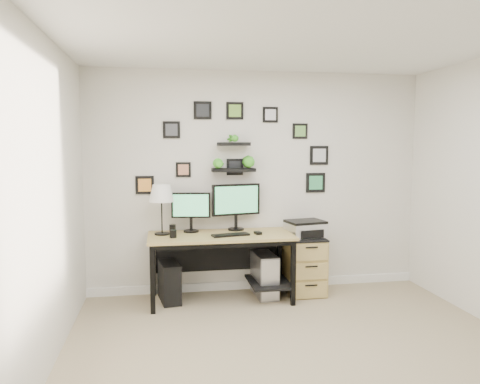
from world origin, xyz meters
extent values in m
plane|color=tan|center=(0.00, 0.00, 0.00)|extent=(4.00, 4.00, 0.00)
plane|color=silver|center=(0.00, 0.00, 2.60)|extent=(4.00, 4.00, 0.00)
plane|color=silver|center=(0.00, 2.00, 1.30)|extent=(4.00, 0.00, 4.00)
plane|color=silver|center=(-2.00, 0.00, 1.30)|extent=(0.00, 4.00, 4.00)
cube|color=white|center=(0.00, 1.99, 0.05)|extent=(4.00, 0.03, 0.10)
cube|color=tan|center=(-0.49, 1.63, 0.73)|extent=(1.60, 0.70, 0.03)
cube|color=black|center=(-0.49, 1.63, 0.69)|extent=(1.54, 0.64, 0.05)
cube|color=black|center=(-0.49, 1.96, 0.46)|extent=(1.44, 0.02, 0.41)
cube|color=black|center=(0.06, 1.63, 0.18)|extent=(0.45, 0.63, 0.03)
cube|color=black|center=(-1.24, 1.33, 0.36)|extent=(0.05, 0.05, 0.72)
cube|color=black|center=(-1.24, 1.93, 0.36)|extent=(0.05, 0.05, 0.72)
cube|color=black|center=(0.26, 1.33, 0.36)|extent=(0.05, 0.05, 0.72)
cube|color=black|center=(0.26, 1.93, 0.36)|extent=(0.05, 0.05, 0.72)
cylinder|color=black|center=(-0.80, 1.83, 0.76)|extent=(0.20, 0.20, 0.02)
cylinder|color=black|center=(-0.80, 1.83, 0.84)|extent=(0.04, 0.04, 0.15)
cube|color=black|center=(-0.80, 1.83, 1.06)|extent=(0.44, 0.09, 0.29)
cube|color=#4CB272|center=(-0.81, 1.81, 1.06)|extent=(0.40, 0.06, 0.25)
cylinder|color=black|center=(-0.28, 1.87, 0.76)|extent=(0.22, 0.22, 0.02)
cylinder|color=black|center=(-0.28, 1.87, 0.84)|extent=(0.04, 0.04, 0.17)
cube|color=black|center=(-0.28, 1.86, 1.11)|extent=(0.58, 0.15, 0.36)
cube|color=#4CB272|center=(-0.27, 1.84, 1.11)|extent=(0.51, 0.11, 0.31)
cube|color=black|center=(-0.39, 1.54, 0.76)|extent=(0.43, 0.21, 0.02)
cube|color=black|center=(-0.08, 1.58, 0.76)|extent=(0.08, 0.11, 0.03)
cylinder|color=black|center=(-1.13, 1.74, 0.76)|extent=(0.17, 0.17, 0.02)
cylinder|color=black|center=(-1.13, 1.74, 1.01)|extent=(0.01, 0.01, 0.50)
cone|color=white|center=(-1.13, 1.74, 1.21)|extent=(0.27, 0.27, 0.19)
cylinder|color=black|center=(-1.02, 1.54, 0.79)|extent=(0.07, 0.07, 0.08)
cylinder|color=black|center=(-1.01, 1.82, 0.80)|extent=(0.07, 0.07, 0.09)
cube|color=black|center=(-1.06, 1.69, 0.22)|extent=(0.26, 0.46, 0.44)
cube|color=gray|center=(0.03, 1.71, 0.25)|extent=(0.24, 0.50, 0.49)
cube|color=silver|center=(0.04, 1.46, 0.25)|extent=(0.20, 0.02, 0.46)
cube|color=tan|center=(0.51, 1.73, 0.33)|extent=(0.42, 0.50, 0.65)
cube|color=black|center=(0.51, 1.73, 0.66)|extent=(0.43, 0.51, 0.02)
cube|color=tan|center=(0.51, 1.47, 0.11)|extent=(0.39, 0.02, 0.18)
cylinder|color=black|center=(0.51, 1.46, 0.17)|extent=(0.14, 0.02, 0.02)
cube|color=tan|center=(0.51, 1.47, 0.33)|extent=(0.39, 0.02, 0.18)
cylinder|color=black|center=(0.51, 1.46, 0.39)|extent=(0.14, 0.02, 0.02)
cube|color=tan|center=(0.51, 1.47, 0.54)|extent=(0.39, 0.02, 0.18)
cylinder|color=black|center=(0.51, 1.46, 0.60)|extent=(0.14, 0.02, 0.02)
cube|color=silver|center=(0.52, 1.73, 0.75)|extent=(0.47, 0.40, 0.16)
cube|color=black|center=(0.52, 1.73, 0.85)|extent=(0.47, 0.40, 0.03)
cube|color=black|center=(0.55, 1.56, 0.73)|extent=(0.28, 0.07, 0.10)
cube|color=black|center=(-0.30, 1.91, 1.45)|extent=(0.50, 0.18, 0.04)
cube|color=black|center=(-0.30, 1.90, 1.75)|extent=(0.38, 0.15, 0.04)
imported|color=green|center=(-0.47, 1.91, 1.60)|extent=(0.15, 0.12, 0.27)
imported|color=green|center=(-0.13, 1.91, 1.60)|extent=(0.15, 0.15, 0.27)
imported|color=green|center=(-0.30, 1.90, 1.90)|extent=(0.13, 0.09, 0.25)
cube|color=black|center=(-0.88, 1.99, 1.46)|extent=(0.17, 0.02, 0.17)
cube|color=#BD7857|center=(-0.88, 1.98, 1.46)|extent=(0.12, 0.00, 0.12)
cube|color=black|center=(-0.65, 1.99, 2.13)|extent=(0.21, 0.02, 0.21)
cube|color=black|center=(-0.65, 1.98, 2.13)|extent=(0.14, 0.00, 0.14)
cube|color=black|center=(-1.32, 1.99, 1.28)|extent=(0.21, 0.02, 0.21)
cube|color=orange|center=(-1.32, 1.98, 1.28)|extent=(0.15, 0.00, 0.15)
cube|color=black|center=(0.52, 1.99, 1.90)|extent=(0.18, 0.02, 0.18)
cube|color=#649B46|center=(0.52, 1.98, 1.90)|extent=(0.13, 0.00, 0.13)
cube|color=black|center=(0.15, 1.99, 2.09)|extent=(0.18, 0.02, 0.18)
cube|color=silver|center=(0.15, 1.98, 2.09)|extent=(0.13, 0.00, 0.13)
cube|color=black|center=(0.76, 1.99, 1.61)|extent=(0.23, 0.02, 0.23)
cube|color=#B4B5B9|center=(0.76, 1.98, 1.61)|extent=(0.16, 0.00, 0.16)
cube|color=black|center=(-0.27, 1.99, 1.48)|extent=(0.19, 0.02, 0.19)
cube|color=black|center=(-0.27, 1.98, 1.48)|extent=(0.13, 0.00, 0.13)
cube|color=black|center=(0.72, 1.99, 1.28)|extent=(0.24, 0.02, 0.24)
cube|color=#3BA366|center=(0.72, 1.98, 1.28)|extent=(0.17, 0.00, 0.17)
cube|color=black|center=(-0.27, 1.99, 2.14)|extent=(0.20, 0.02, 0.20)
cube|color=#6DA436|center=(-0.27, 1.98, 2.14)|extent=(0.14, 0.00, 0.14)
cube|color=black|center=(-1.01, 1.99, 1.91)|extent=(0.19, 0.02, 0.19)
cube|color=#3F4145|center=(-1.01, 1.98, 1.91)|extent=(0.14, 0.00, 0.14)
camera|label=1|loc=(-1.14, -3.45, 1.75)|focal=35.00mm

